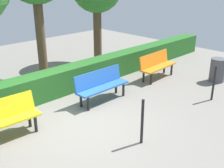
% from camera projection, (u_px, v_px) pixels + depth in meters
% --- Properties ---
extents(ground_plane, '(17.71, 17.71, 0.00)m').
position_uv_depth(ground_plane, '(77.00, 124.00, 6.61)').
color(ground_plane, gray).
extents(bench_orange, '(1.56, 0.53, 0.86)m').
position_uv_depth(bench_orange, '(157.00, 64.00, 9.37)').
color(bench_orange, orange).
rests_on(bench_orange, ground_plane).
extents(bench_blue, '(1.64, 0.46, 0.86)m').
position_uv_depth(bench_blue, '(101.00, 84.00, 7.67)').
color(bench_blue, blue).
rests_on(bench_blue, ground_plane).
extents(bench_yellow, '(1.62, 0.54, 0.86)m').
position_uv_depth(bench_yellow, '(1.00, 118.00, 5.86)').
color(bench_yellow, yellow).
rests_on(bench_yellow, ground_plane).
extents(hedge_row, '(13.71, 0.59, 0.75)m').
position_uv_depth(hedge_row, '(70.00, 78.00, 8.43)').
color(hedge_row, '#266023').
rests_on(hedge_row, ground_plane).
extents(railing_post_near, '(0.06, 0.06, 1.00)m').
position_uv_depth(railing_post_near, '(214.00, 83.00, 7.70)').
color(railing_post_near, black).
rests_on(railing_post_near, ground_plane).
extents(railing_post_mid, '(0.06, 0.06, 1.00)m').
position_uv_depth(railing_post_mid, '(142.00, 122.00, 5.68)').
color(railing_post_mid, black).
rests_on(railing_post_mid, ground_plane).
extents(trash_bin, '(0.49, 0.49, 0.78)m').
position_uv_depth(trash_bin, '(217.00, 70.00, 9.11)').
color(trash_bin, '#4C4C51').
rests_on(trash_bin, ground_plane).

